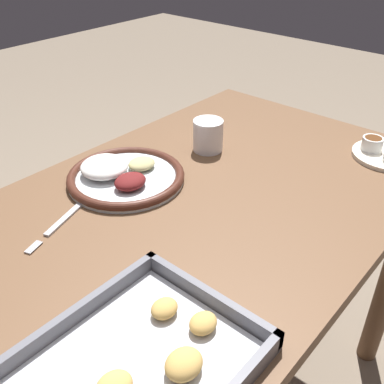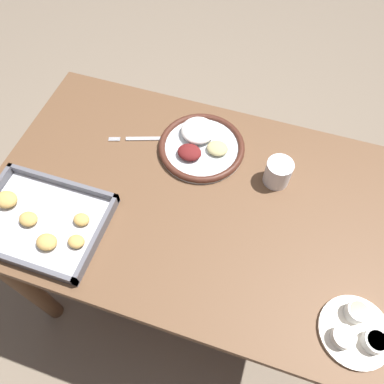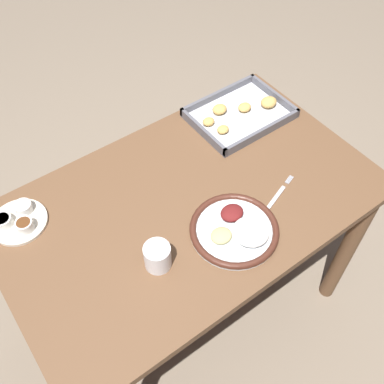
# 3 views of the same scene
# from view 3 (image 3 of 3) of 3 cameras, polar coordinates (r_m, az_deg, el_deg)

# --- Properties ---
(ground_plane) EXTENTS (8.00, 8.00, 0.00)m
(ground_plane) POSITION_cam_3_polar(r_m,az_deg,el_deg) (2.00, -0.26, -14.12)
(ground_plane) COLOR #7A6B59
(dining_table) EXTENTS (1.15, 0.70, 0.74)m
(dining_table) POSITION_cam_3_polar(r_m,az_deg,el_deg) (1.46, -0.35, -4.02)
(dining_table) COLOR brown
(dining_table) RESTS_ON ground_plane
(dinner_plate) EXTENTS (0.26, 0.26, 0.05)m
(dinner_plate) POSITION_cam_3_polar(r_m,az_deg,el_deg) (1.29, 5.63, -4.75)
(dinner_plate) COLOR silver
(dinner_plate) RESTS_ON dining_table
(fork) EXTENTS (0.18, 0.07, 0.00)m
(fork) POSITION_cam_3_polar(r_m,az_deg,el_deg) (1.38, 10.59, -0.72)
(fork) COLOR #B2B2B7
(fork) RESTS_ON dining_table
(saucer_plate) EXTENTS (0.16, 0.16, 0.04)m
(saucer_plate) POSITION_cam_3_polar(r_m,az_deg,el_deg) (1.39, -21.24, -3.32)
(saucer_plate) COLOR beige
(saucer_plate) RESTS_ON dining_table
(baking_tray) EXTENTS (0.34, 0.25, 0.04)m
(baking_tray) POSITION_cam_3_polar(r_m,az_deg,el_deg) (1.62, 6.08, 9.88)
(baking_tray) COLOR #595960
(baking_tray) RESTS_ON dining_table
(drinking_cup) EXTENTS (0.07, 0.07, 0.08)m
(drinking_cup) POSITION_cam_3_polar(r_m,az_deg,el_deg) (1.21, -4.40, -8.15)
(drinking_cup) COLOR white
(drinking_cup) RESTS_ON dining_table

